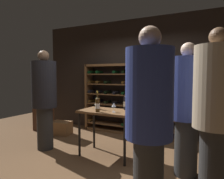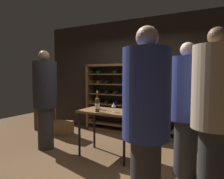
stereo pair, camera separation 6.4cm
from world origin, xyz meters
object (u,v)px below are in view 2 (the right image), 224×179
wine_rack (130,99)px  wine_bottle_amber_reserve (97,104)px  person_guest_blue_shirt (186,104)px  wine_glass_stemmed_center (114,105)px  tasting_table (108,116)px  wine_crate (62,128)px  wine_glass_stemmed_right (97,103)px  display_cabinet (45,100)px  person_guest_plum_blouse (146,115)px  person_host_in_suit (45,95)px  wine_bottle_black_capsule (97,103)px  wine_bottle_gold_foil (126,102)px  person_bystander_red_print (215,108)px

wine_rack → wine_bottle_amber_reserve: wine_rack is taller
person_guest_blue_shirt → wine_glass_stemmed_center: person_guest_blue_shirt is taller
tasting_table → wine_bottle_amber_reserve: size_ratio=2.87×
wine_crate → wine_glass_stemmed_right: (1.39, -0.57, 0.79)m
wine_bottle_amber_reserve → wine_glass_stemmed_right: size_ratio=2.40×
display_cabinet → tasting_table: bearing=-18.0°
person_guest_plum_blouse → person_host_in_suit: size_ratio=1.00×
wine_bottle_black_capsule → wine_glass_stemmed_right: 0.10m
person_guest_blue_shirt → wine_glass_stemmed_center: size_ratio=12.04×
person_guest_blue_shirt → wine_glass_stemmed_center: 1.22m
tasting_table → display_cabinet: 2.53m
person_host_in_suit → wine_bottle_gold_foil: size_ratio=5.26×
display_cabinet → wine_glass_stemmed_right: display_cabinet is taller
wine_crate → wine_glass_stemmed_right: bearing=-22.4°
tasting_table → wine_crate: size_ratio=2.10×
person_guest_plum_blouse → wine_glass_stemmed_center: bearing=-70.7°
person_guest_blue_shirt → display_cabinet: 3.91m
wine_glass_stemmed_center → wine_rack: bearing=103.0°
wine_rack → person_host_in_suit: 2.11m
wine_rack → person_host_in_suit: bearing=-121.8°
wine_bottle_gold_foil → wine_glass_stemmed_right: wine_bottle_gold_foil is taller
person_host_in_suit → wine_crate: size_ratio=4.13×
wine_crate → wine_bottle_black_capsule: 1.79m
person_bystander_red_print → wine_glass_stemmed_center: size_ratio=12.46×
person_host_in_suit → wine_glass_stemmed_right: 1.07m
tasting_table → wine_bottle_gold_foil: (0.26, 0.23, 0.24)m
person_bystander_red_print → wine_bottle_amber_reserve: 1.92m
person_guest_blue_shirt → wine_glass_stemmed_center: (-1.21, 0.02, -0.11)m
wine_crate → wine_bottle_black_capsule: size_ratio=1.37×
person_bystander_red_print → display_cabinet: person_bystander_red_print is taller
wine_bottle_amber_reserve → wine_glass_stemmed_center: (0.27, 0.11, -0.01)m
person_guest_plum_blouse → wine_crate: size_ratio=4.14×
person_host_in_suit → wine_glass_stemmed_center: 1.49m
person_host_in_suit → wine_crate: 1.38m
wine_crate → wine_bottle_gold_foil: (1.96, -0.45, 0.82)m
tasting_table → person_bystander_red_print: person_bystander_red_print is taller
person_guest_blue_shirt → wine_glass_stemmed_right: person_guest_blue_shirt is taller
person_host_in_suit → wine_glass_stemmed_center: person_host_in_suit is taller
person_guest_plum_blouse → wine_glass_stemmed_right: bearing=-64.1°
tasting_table → wine_crate: bearing=158.2°
wine_bottle_gold_foil → wine_glass_stemmed_right: bearing=-167.5°
person_guest_plum_blouse → person_host_in_suit: person_guest_plum_blouse is taller
wine_rack → person_guest_plum_blouse: 3.11m
person_host_in_suit → person_bystander_red_print: person_bystander_red_print is taller
wine_bottle_black_capsule → wine_crate: bearing=156.0°
display_cabinet → wine_glass_stemmed_center: 2.74m
display_cabinet → wine_bottle_black_capsule: bearing=-19.0°
wine_bottle_gold_foil → wine_glass_stemmed_center: wine_bottle_gold_foil is taller
person_guest_plum_blouse → wine_bottle_black_capsule: size_ratio=5.67×
person_guest_blue_shirt → display_cabinet: size_ratio=1.18×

